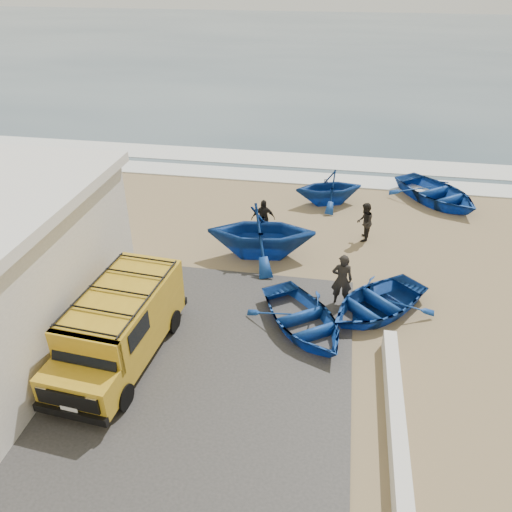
{
  "coord_description": "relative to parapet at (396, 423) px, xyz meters",
  "views": [
    {
      "loc": [
        3.17,
        -11.29,
        9.49
      ],
      "look_at": [
        0.81,
        2.27,
        1.2
      ],
      "focal_mm": 35.0,
      "sensor_mm": 36.0,
      "label": 1
    }
  ],
  "objects": [
    {
      "name": "ground",
      "position": [
        -5.0,
        3.0,
        -0.28
      ],
      "size": [
        160.0,
        160.0,
        0.0
      ],
      "primitive_type": "plane",
      "color": "#927B55"
    },
    {
      "name": "slab",
      "position": [
        -7.0,
        1.0,
        -0.25
      ],
      "size": [
        12.0,
        10.0,
        0.05
      ],
      "primitive_type": "cube",
      "color": "#413F3C",
      "rests_on": "ground"
    },
    {
      "name": "ocean",
      "position": [
        -5.0,
        59.0,
        -0.27
      ],
      "size": [
        180.0,
        88.0,
        0.01
      ],
      "primitive_type": "cube",
      "color": "#385166",
      "rests_on": "ground"
    },
    {
      "name": "surf_line",
      "position": [
        -5.0,
        15.0,
        -0.25
      ],
      "size": [
        180.0,
        1.6,
        0.06
      ],
      "primitive_type": "cube",
      "color": "white",
      "rests_on": "ground"
    },
    {
      "name": "surf_wash",
      "position": [
        -5.0,
        17.5,
        -0.26
      ],
      "size": [
        180.0,
        2.2,
        0.04
      ],
      "primitive_type": "cube",
      "color": "white",
      "rests_on": "ground"
    },
    {
      "name": "parapet",
      "position": [
        0.0,
        0.0,
        0.0
      ],
      "size": [
        0.35,
        6.0,
        0.55
      ],
      "primitive_type": "cube",
      "color": "silver",
      "rests_on": "ground"
    },
    {
      "name": "van",
      "position": [
        -7.18,
        1.33,
        0.83
      ],
      "size": [
        2.29,
        4.94,
        2.06
      ],
      "rotation": [
        0.0,
        0.0,
        -0.09
      ],
      "color": "gold",
      "rests_on": "ground"
    },
    {
      "name": "boat_near_left",
      "position": [
        -2.46,
        3.33,
        0.1
      ],
      "size": [
        4.18,
        4.45,
        0.75
      ],
      "primitive_type": "imported",
      "rotation": [
        0.0,
        0.0,
        0.6
      ],
      "color": "#14439E",
      "rests_on": "ground"
    },
    {
      "name": "boat_near_right",
      "position": [
        -0.3,
        4.53,
        0.1
      ],
      "size": [
        4.38,
        4.41,
        0.75
      ],
      "primitive_type": "imported",
      "rotation": [
        0.0,
        0.0,
        -0.76
      ],
      "color": "#14439E",
      "rests_on": "ground"
    },
    {
      "name": "boat_mid_left",
      "position": [
        -4.35,
        7.3,
        0.75
      ],
      "size": [
        4.27,
        3.8,
        2.05
      ],
      "primitive_type": "imported",
      "rotation": [
        0.0,
        0.0,
        1.69
      ],
      "color": "#14439E",
      "rests_on": "ground"
    },
    {
      "name": "boat_far_left",
      "position": [
        -2.16,
        12.29,
        0.5
      ],
      "size": [
        3.63,
        3.39,
        1.56
      ],
      "primitive_type": "imported",
      "rotation": [
        0.0,
        0.0,
        -1.23
      ],
      "color": "#14439E",
      "rests_on": "ground"
    },
    {
      "name": "boat_far_right",
      "position": [
        2.61,
        13.28,
        0.17
      ],
      "size": [
        5.05,
        5.26,
        0.89
      ],
      "primitive_type": "imported",
      "rotation": [
        0.0,
        0.0,
        0.67
      ],
      "color": "#14439E",
      "rests_on": "ground"
    },
    {
      "name": "fisherman_front",
      "position": [
        -1.41,
        4.82,
        0.62
      ],
      "size": [
        0.66,
        0.44,
        1.78
      ],
      "primitive_type": "imported",
      "rotation": [
        0.0,
        0.0,
        3.16
      ],
      "color": "black",
      "rests_on": "ground"
    },
    {
      "name": "fisherman_middle",
      "position": [
        -0.66,
        9.16,
        0.49
      ],
      "size": [
        0.68,
        0.82,
        1.54
      ],
      "primitive_type": "imported",
      "rotation": [
        0.0,
        0.0,
        -1.71
      ],
      "color": "black",
      "rests_on": "ground"
    },
    {
      "name": "fisherman_back",
      "position": [
        -4.52,
        8.73,
        0.51
      ],
      "size": [
        0.99,
        0.59,
        1.58
      ],
      "primitive_type": "imported",
      "rotation": [
        0.0,
        0.0,
        0.24
      ],
      "color": "black",
      "rests_on": "ground"
    }
  ]
}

